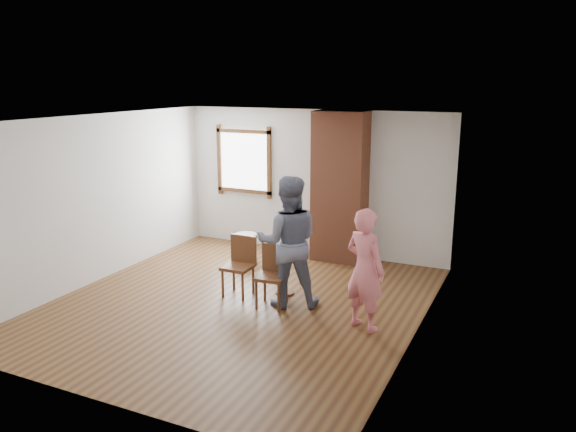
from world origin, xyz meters
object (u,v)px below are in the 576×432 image
object	(u,v)px
dining_chair_right	(273,272)
side_table	(284,268)
stoneware_crock	(246,248)
man	(288,242)
person_pink	(365,269)
dining_chair_left	(240,262)

from	to	relation	value
dining_chair_right	side_table	size ratio (longest dim) A/B	1.45
stoneware_crock	dining_chair_right	distance (m)	2.02
dining_chair_right	man	bearing A→B (deg)	18.22
person_pink	side_table	bearing A→B (deg)	-1.76
stoneware_crock	side_table	size ratio (longest dim) A/B	0.82
dining_chair_right	side_table	bearing A→B (deg)	88.17
dining_chair_left	side_table	distance (m)	0.66
stoneware_crock	person_pink	size ratio (longest dim) A/B	0.31
stoneware_crock	dining_chair_left	distance (m)	1.54
person_pink	stoneware_crock	bearing A→B (deg)	-10.49
side_table	dining_chair_right	bearing A→B (deg)	-85.77
side_table	man	xyz separation A→B (m)	(0.22, -0.35, 0.52)
dining_chair_right	person_pink	size ratio (longest dim) A/B	0.55
stoneware_crock	man	xyz separation A→B (m)	(1.48, -1.45, 0.68)
side_table	dining_chair_left	bearing A→B (deg)	-155.33
man	dining_chair_right	bearing A→B (deg)	-1.72
side_table	person_pink	world-z (taller)	person_pink
man	person_pink	bearing A→B (deg)	140.72
stoneware_crock	dining_chair_left	size ratio (longest dim) A/B	0.56
dining_chair_left	person_pink	size ratio (longest dim) A/B	0.55
side_table	man	world-z (taller)	man
person_pink	dining_chair_left	bearing A→B (deg)	12.15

